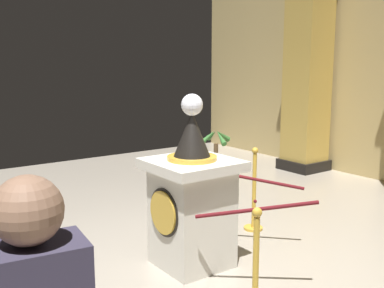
{
  "coord_description": "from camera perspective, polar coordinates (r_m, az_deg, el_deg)",
  "views": [
    {
      "loc": [
        3.52,
        -2.52,
        2.1
      ],
      "look_at": [
        -0.18,
        0.16,
        1.28
      ],
      "focal_mm": 43.47,
      "sensor_mm": 36.0,
      "label": 1
    }
  ],
  "objects": [
    {
      "name": "potted_palm_left",
      "position": [
        8.32,
        2.93,
        -2.67
      ],
      "size": [
        0.66,
        0.65,
        0.93
      ],
      "color": "#4C3828",
      "rests_on": "ground_plane"
    },
    {
      "name": "column_left",
      "position": [
        9.18,
        13.98,
        8.6
      ],
      "size": [
        0.8,
        0.8,
        3.82
      ],
      "color": "black",
      "rests_on": "ground_plane"
    },
    {
      "name": "pedestal_clock",
      "position": [
        4.78,
        -0.05,
        -6.99
      ],
      "size": [
        0.84,
        0.84,
        1.78
      ],
      "color": "silver",
      "rests_on": "ground_plane"
    },
    {
      "name": "ground_plane",
      "position": [
        4.81,
        -0.35,
        -15.69
      ],
      "size": [
        11.77,
        11.77,
        0.0
      ],
      "primitive_type": "plane",
      "color": "#9E9384"
    },
    {
      "name": "stanchion_near",
      "position": [
        3.9,
        7.77,
        -16.77
      ],
      "size": [
        0.24,
        0.24,
        0.98
      ],
      "color": "gold",
      "rests_on": "ground_plane"
    },
    {
      "name": "stanchion_far",
      "position": [
        5.91,
        7.6,
        -6.94
      ],
      "size": [
        0.24,
        0.24,
        1.06
      ],
      "color": "gold",
      "rests_on": "ground_plane"
    },
    {
      "name": "velvet_rope",
      "position": [
        4.75,
        7.79,
        -5.96
      ],
      "size": [
        1.57,
        1.57,
        0.22
      ],
      "color": "#591419"
    }
  ]
}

